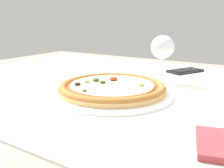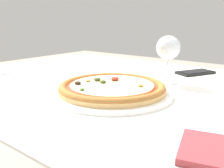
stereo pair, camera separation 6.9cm
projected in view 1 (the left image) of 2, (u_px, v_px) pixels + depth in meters
name	position (u px, v px, depth m)	size (l,w,h in m)	color
dining_table	(118.00, 110.00, 0.84)	(1.27, 0.90, 0.74)	brown
pizza_plate	(112.00, 89.00, 0.69)	(0.34, 0.34, 0.04)	white
wine_glass_far_left	(163.00, 49.00, 0.82)	(0.08, 0.08, 0.15)	silver
cell_phone	(185.00, 71.00, 0.99)	(0.13, 0.16, 0.01)	black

